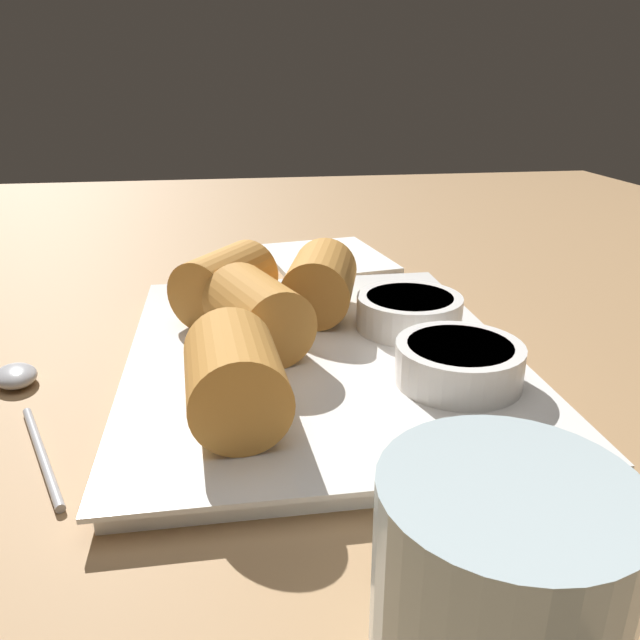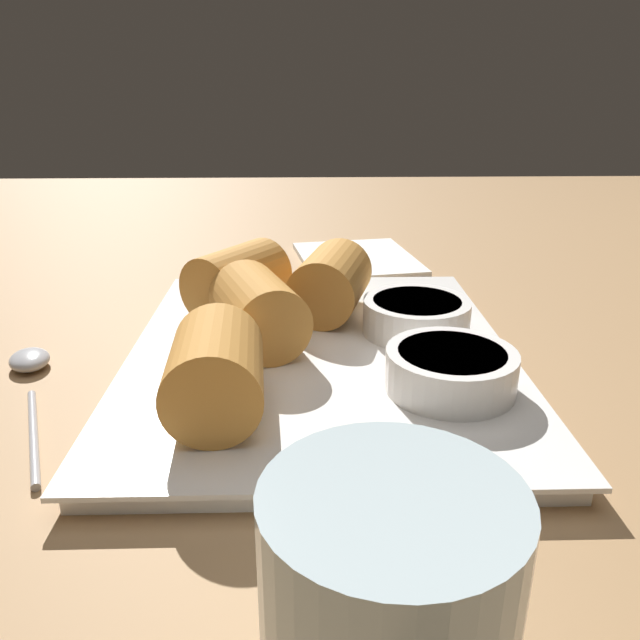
{
  "view_description": "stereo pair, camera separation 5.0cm",
  "coord_description": "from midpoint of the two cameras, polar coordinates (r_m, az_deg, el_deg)",
  "views": [
    {
      "loc": [
        38.95,
        -8.12,
        21.56
      ],
      "look_at": [
        -0.97,
        -2.03,
        5.64
      ],
      "focal_mm": 35.0,
      "sensor_mm": 36.0,
      "label": 1
    },
    {
      "loc": [
        39.4,
        -3.14,
        21.56
      ],
      "look_at": [
        -0.97,
        -2.03,
        5.64
      ],
      "focal_mm": 35.0,
      "sensor_mm": 36.0,
      "label": 2
    }
  ],
  "objects": [
    {
      "name": "table_surface",
      "position": [
        0.45,
        5.89,
        -6.07
      ],
      "size": [
        180.0,
        140.0,
        2.0
      ],
      "color": "#A87F54",
      "rests_on": "ground"
    },
    {
      "name": "dipping_bowl_far",
      "position": [
        0.39,
        15.48,
        -4.41
      ],
      "size": [
        7.98,
        7.98,
        2.56
      ],
      "color": "white",
      "rests_on": "serving_plate"
    },
    {
      "name": "napkin",
      "position": [
        0.71,
        5.43,
        5.56
      ],
      "size": [
        16.34,
        14.55,
        0.6
      ],
      "color": "white",
      "rests_on": "table_surface"
    },
    {
      "name": "roll_front_left",
      "position": [
        0.44,
        -2.64,
        1.0
      ],
      "size": [
        9.12,
        7.67,
        5.36
      ],
      "color": "#C68438",
      "rests_on": "serving_plate"
    },
    {
      "name": "roll_front_right",
      "position": [
        0.51,
        -4.42,
        3.75
      ],
      "size": [
        9.37,
        8.77,
        5.36
      ],
      "color": "#C68438",
      "rests_on": "serving_plate"
    },
    {
      "name": "spoon",
      "position": [
        0.46,
        -22.25,
        -4.44
      ],
      "size": [
        16.78,
        8.27,
        1.23
      ],
      "color": "#B2B2B7",
      "rests_on": "table_surface"
    },
    {
      "name": "dipping_bowl_near",
      "position": [
        0.47,
        11.81,
        0.4
      ],
      "size": [
        7.98,
        7.98,
        2.56
      ],
      "color": "white",
      "rests_on": "serving_plate"
    },
    {
      "name": "serving_plate",
      "position": [
        0.44,
        3.22,
        -3.53
      ],
      "size": [
        32.98,
        26.58,
        1.5
      ],
      "color": "white",
      "rests_on": "table_surface"
    },
    {
      "name": "roll_back_right",
      "position": [
        0.5,
        3.97,
        3.56
      ],
      "size": [
        9.09,
        7.22,
        5.36
      ],
      "color": "#C68438",
      "rests_on": "serving_plate"
    },
    {
      "name": "roll_back_left",
      "position": [
        0.35,
        -5.54,
        -4.47
      ],
      "size": [
        8.79,
        5.87,
        5.36
      ],
      "color": "#C68438",
      "rests_on": "serving_plate"
    },
    {
      "name": "drinking_glass",
      "position": [
        0.21,
        13.83,
        -25.63
      ],
      "size": [
        7.48,
        7.48,
        9.15
      ],
      "color": "silver",
      "rests_on": "table_surface"
    }
  ]
}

